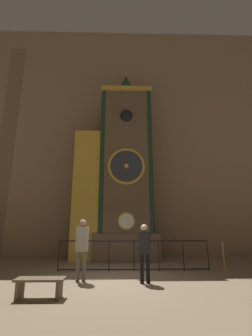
% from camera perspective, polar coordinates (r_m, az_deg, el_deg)
% --- Properties ---
extents(ground_plane, '(28.00, 28.00, 0.00)m').
position_cam_1_polar(ground_plane, '(7.58, -2.50, -26.65)').
color(ground_plane, '#847056').
extents(cathedral_back_wall, '(24.00, 0.32, 14.27)m').
position_cam_1_polar(cathedral_back_wall, '(13.87, -2.14, 9.24)').
color(cathedral_back_wall, '#997A5B').
rests_on(cathedral_back_wall, ground_plane).
extents(clock_tower, '(4.13, 1.78, 10.13)m').
position_cam_1_polar(clock_tower, '(11.50, -2.10, -1.46)').
color(clock_tower, brown).
rests_on(clock_tower, ground_plane).
extents(railing_fence, '(5.53, 0.05, 1.07)m').
position_cam_1_polar(railing_fence, '(8.84, 2.02, -20.88)').
color(railing_fence, black).
rests_on(railing_fence, ground_plane).
extents(visitor_near, '(0.37, 0.27, 1.80)m').
position_cam_1_polar(visitor_near, '(7.37, -11.09, -18.20)').
color(visitor_near, '#58554F').
rests_on(visitor_near, ground_plane).
extents(visitor_far, '(0.38, 0.29, 1.65)m').
position_cam_1_polar(visitor_far, '(7.08, 4.73, -19.37)').
color(visitor_far, black).
rests_on(visitor_far, ground_plane).
extents(stanchion_post, '(0.28, 0.28, 0.97)m').
position_cam_1_polar(stanchion_post, '(9.94, 23.63, -20.70)').
color(stanchion_post, '#B28E33').
rests_on(stanchion_post, ground_plane).
extents(visitor_bench, '(1.13, 0.40, 0.44)m').
position_cam_1_polar(visitor_bench, '(6.19, -21.00, -25.85)').
color(visitor_bench, brown).
rests_on(visitor_bench, ground_plane).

